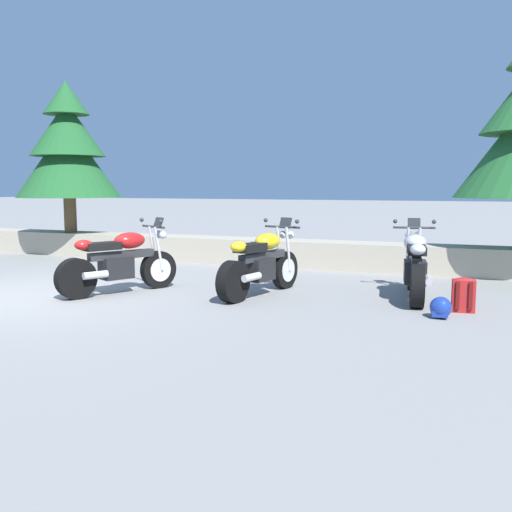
{
  "coord_description": "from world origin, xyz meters",
  "views": [
    {
      "loc": [
        6.4,
        -6.74,
        1.7
      ],
      "look_at": [
        3.24,
        1.2,
        0.65
      ],
      "focal_mm": 40.28,
      "sensor_mm": 36.0,
      "label": 1
    }
  ],
  "objects": [
    {
      "name": "pine_tree_far_left",
      "position": [
        -3.1,
        4.71,
        2.59
      ],
      "size": [
        2.48,
        2.48,
        3.65
      ],
      "color": "brown",
      "rests_on": "stone_wall"
    },
    {
      "name": "motorcycle_silver_far_right",
      "position": [
        5.46,
        2.14,
        0.49
      ],
      "size": [
        0.75,
        2.06,
        1.18
      ],
      "color": "black",
      "rests_on": "ground"
    },
    {
      "name": "ground_plane",
      "position": [
        0.0,
        0.0,
        0.0
      ],
      "size": [
        120.0,
        120.0,
        0.0
      ],
      "primitive_type": "plane",
      "color": "gray"
    },
    {
      "name": "motorcycle_red_near_left",
      "position": [
        1.07,
        0.83,
        0.49
      ],
      "size": [
        1.14,
        1.91,
        1.18
      ],
      "color": "black",
      "rests_on": "ground"
    },
    {
      "name": "rider_helmet",
      "position": [
        5.93,
        0.87,
        0.14
      ],
      "size": [
        0.28,
        0.28,
        0.28
      ],
      "color": "navy",
      "rests_on": "ground"
    },
    {
      "name": "motorcycle_yellow_centre",
      "position": [
        3.21,
        1.51,
        0.49
      ],
      "size": [
        0.77,
        2.05,
        1.18
      ],
      "color": "black",
      "rests_on": "ground"
    },
    {
      "name": "rider_backpack",
      "position": [
        6.18,
        1.39,
        0.24
      ],
      "size": [
        0.32,
        0.28,
        0.47
      ],
      "color": "#A31E1E",
      "rests_on": "ground"
    },
    {
      "name": "stone_wall",
      "position": [
        0.0,
        4.8,
        0.28
      ],
      "size": [
        36.0,
        0.8,
        0.55
      ],
      "primitive_type": "cube",
      "color": "#A89E89",
      "rests_on": "ground"
    }
  ]
}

